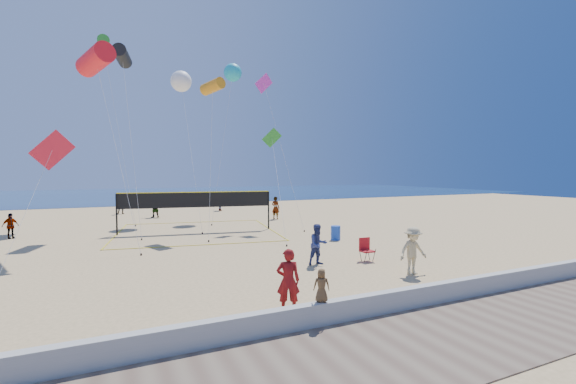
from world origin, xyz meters
name	(u,v)px	position (x,y,z in m)	size (l,w,h in m)	color
ground	(277,292)	(0.00, 0.00, 0.00)	(120.00, 120.00, 0.00)	tan
ocean	(140,194)	(0.00, 62.00, 0.01)	(140.00, 50.00, 0.03)	navy
seawall	(323,313)	(0.00, -3.00, 0.30)	(32.00, 0.30, 0.60)	#AFAFAA
boardwalk	(369,357)	(0.00, -5.00, 0.01)	(32.00, 3.60, 0.03)	brown
woman	(288,281)	(-0.46, -1.84, 0.92)	(0.67, 0.44, 1.84)	maroon
toddler	(322,285)	(-0.02, -2.97, 1.04)	(0.43, 0.28, 0.88)	brown
bystander_a	(318,244)	(3.12, 2.76, 0.88)	(0.86, 0.67, 1.77)	navy
bystander_b	(413,251)	(5.73, -0.16, 0.93)	(1.20, 0.69, 1.86)	tan
far_person_0	(10,226)	(-10.43, 16.22, 0.77)	(0.90, 0.38, 1.54)	gray
far_person_1	(155,207)	(-1.35, 23.94, 0.93)	(1.73, 0.55, 1.87)	gray
far_person_2	(276,208)	(7.80, 18.32, 0.96)	(0.70, 0.46, 1.93)	gray
far_person_3	(121,204)	(-3.97, 28.01, 0.93)	(0.91, 0.71, 1.86)	gray
far_person_4	(221,202)	(5.43, 27.25, 0.91)	(1.18, 0.68, 1.82)	gray
camp_chair	(366,248)	(5.44, 2.48, 0.58)	(0.57, 0.70, 1.15)	#AB131B
trash_barrel	(336,233)	(7.05, 7.60, 0.42)	(0.56, 0.56, 0.84)	#1C46B8
volleyball_net	(196,204)	(0.27, 14.18, 1.87)	(11.53, 11.41, 2.70)	black
kite_0	(95,60)	(-5.52, 12.10, 10.11)	(2.94, 5.68, 10.86)	red
kite_1	(122,56)	(-4.00, 16.94, 11.79)	(1.40, 5.72, 12.39)	black
kite_2	(213,87)	(1.32, 13.70, 9.62)	(1.99, 4.62, 10.14)	orange
kite_3	(51,154)	(-7.34, 8.56, 4.83)	(2.46, 3.71, 5.92)	red
kite_4	(273,144)	(5.28, 12.95, 5.96)	(2.48, 6.73, 7.11)	green
kite_5	(266,92)	(5.86, 15.56, 10.02)	(1.84, 4.95, 11.51)	#DC38C4
kite_6	(181,81)	(0.63, 21.53, 11.54)	(1.84, 9.28, 12.40)	white
kite_7	(233,73)	(5.34, 22.35, 12.96)	(4.46, 6.59, 13.76)	#1DABC4
kite_8	(103,45)	(-5.16, 22.88, 14.09)	(2.39, 5.28, 14.69)	green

